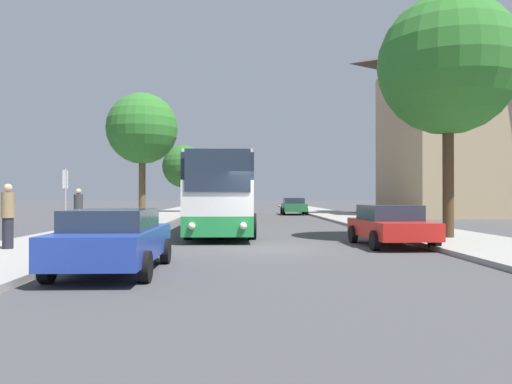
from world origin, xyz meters
The scene contains 16 objects.
ground_plane centered at (0.00, 0.00, 0.00)m, with size 300.00×300.00×0.00m, color #424244.
sidewalk_left centered at (-7.00, 0.00, 0.07)m, with size 4.00×120.00×0.15m, color gray.
sidewalk_right centered at (7.00, 0.00, 0.07)m, with size 4.00×120.00×0.15m, color gray.
building_right_background centered at (21.19, 24.56, 8.02)m, with size 18.57×11.96×16.03m.
bus_front centered at (-1.64, 6.83, 1.76)m, with size 2.78×11.86×3.28m.
bus_middle centered at (-1.75, 21.72, 1.85)m, with size 3.14×12.08×3.47m.
bus_rear centered at (-1.45, 34.94, 1.87)m, with size 3.03×10.79×3.52m.
parked_car_left_curb centered at (-3.65, -4.78, 0.74)m, with size 2.08×4.39×1.38m.
parked_car_right_near centered at (4.12, 0.62, 0.72)m, with size 2.19×4.11×1.36m.
parked_car_right_far centered at (3.87, 27.66, 0.77)m, with size 2.20×4.43×1.46m.
bus_stop_sign centered at (-6.66, 0.93, 1.65)m, with size 0.08×0.45×2.42m.
pedestrian_waiting_near centered at (-7.45, 4.73, 1.07)m, with size 0.36×0.36×1.81m.
pedestrian_waiting_far centered at (-7.57, -1.18, 1.10)m, with size 0.36×0.36×1.87m.
tree_left_near centered at (-6.70, 14.16, 5.66)m, with size 4.23×4.23×7.65m.
tree_left_far centered at (-6.17, 31.55, 4.42)m, with size 4.03×4.03×6.30m.
tree_right_near centered at (6.79, 2.29, 6.47)m, with size 5.12×5.12×8.90m.
Camera 1 is at (-0.90, -15.78, 1.69)m, focal length 35.00 mm.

